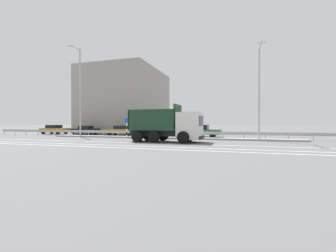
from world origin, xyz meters
name	(u,v)px	position (x,y,z in m)	size (l,w,h in m)	color
ground_plane	(153,141)	(0.00, 0.00, 0.00)	(320.00, 320.00, 0.00)	#565659
lane_strip_0	(159,143)	(1.55, -2.82, 0.00)	(51.46, 0.16, 0.01)	silver
lane_strip_1	(148,146)	(1.55, -5.23, 0.00)	(51.46, 0.16, 0.01)	silver
lane_strip_2	(140,148)	(1.55, -6.67, 0.00)	(51.46, 0.16, 0.01)	silver
median_island	(163,138)	(0.00, 2.94, 0.09)	(28.31, 1.10, 0.18)	gray
median_guardrail	(167,133)	(0.00, 4.27, 0.57)	(51.46, 0.09, 0.78)	#9EA0A5
dump_truck	(175,127)	(2.48, -1.03, 1.32)	(6.70, 2.80, 3.37)	silver
median_road_sign	(127,127)	(-4.42, 2.94, 1.26)	(0.73, 0.16, 2.39)	white
street_lamp_0	(80,89)	(-10.73, 2.69, 5.91)	(0.71, 1.94, 10.88)	#ADADB2
street_lamp_1	(259,89)	(9.85, 2.79, 5.00)	(0.70, 2.53, 8.95)	#ADADB2
parked_car_0	(55,129)	(-19.32, 7.59, 0.72)	(4.35, 2.14, 1.42)	#B27A14
parked_car_1	(85,130)	(-13.70, 7.64, 0.68)	(4.12, 2.00, 1.31)	black
parked_car_2	(122,130)	(-7.53, 7.39, 0.70)	(4.60, 2.08, 1.36)	#B27A14
parked_car_3	(157,130)	(-2.32, 7.37, 0.73)	(4.55, 2.01, 1.42)	#335B33
parked_car_4	(201,131)	(3.49, 7.41, 0.75)	(4.94, 2.08, 1.49)	#335B33
background_building_0	(127,102)	(-11.96, 17.42, 5.69)	(12.11, 15.30, 11.38)	gray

